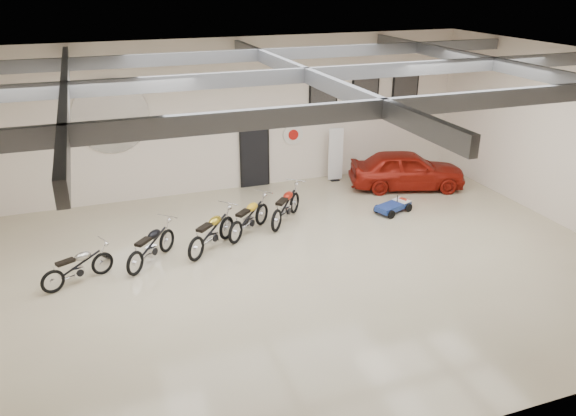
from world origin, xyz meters
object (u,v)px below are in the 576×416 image
object	(u,v)px
motorcycle_red	(286,205)
banner_stand	(336,155)
motorcycle_silver	(77,266)
vintage_car	(407,170)
motorcycle_yellow	(249,217)
motorcycle_gold	(211,231)
motorcycle_black	(151,245)
go_kart	(396,203)

from	to	relation	value
motorcycle_red	banner_stand	bearing A→B (deg)	-4.18
motorcycle_silver	vintage_car	xyz separation A→B (m)	(10.67, 2.99, 0.20)
motorcycle_yellow	vintage_car	bearing A→B (deg)	-26.45
motorcycle_gold	motorcycle_red	size ratio (longest dim) A/B	1.00
motorcycle_yellow	vintage_car	world-z (taller)	vintage_car
motorcycle_gold	motorcycle_black	bearing A→B (deg)	144.66
motorcycle_silver	motorcycle_gold	size ratio (longest dim) A/B	0.86
banner_stand	motorcycle_yellow	size ratio (longest dim) A/B	0.95
motorcycle_gold	motorcycle_silver	bearing A→B (deg)	147.96
motorcycle_gold	go_kart	bearing A→B (deg)	-37.20
motorcycle_silver	motorcycle_gold	world-z (taller)	motorcycle_gold
banner_stand	motorcycle_black	distance (m)	8.02
banner_stand	motorcycle_gold	distance (m)	6.55
banner_stand	motorcycle_black	size ratio (longest dim) A/B	0.98
motorcycle_red	go_kart	size ratio (longest dim) A/B	1.41
motorcycle_red	vintage_car	distance (m)	5.02
motorcycle_red	vintage_car	bearing A→B (deg)	-33.60
motorcycle_black	vintage_car	size ratio (longest dim) A/B	0.50
go_kart	vintage_car	distance (m)	2.22
banner_stand	go_kart	xyz separation A→B (m)	(0.62, -3.20, -0.69)
motorcycle_yellow	go_kart	distance (m)	4.73
banner_stand	go_kart	bearing A→B (deg)	-72.34
vintage_car	banner_stand	bearing A→B (deg)	70.52
motorcycle_gold	vintage_car	world-z (taller)	vintage_car
motorcycle_black	motorcycle_gold	size ratio (longest dim) A/B	0.95
go_kart	vintage_car	size ratio (longest dim) A/B	0.38
banner_stand	motorcycle_black	world-z (taller)	banner_stand
motorcycle_gold	motorcycle_red	world-z (taller)	same
motorcycle_yellow	motorcycle_red	size ratio (longest dim) A/B	0.98
banner_stand	motorcycle_yellow	distance (m)	5.23
motorcycle_black	go_kart	world-z (taller)	motorcycle_black
motorcycle_yellow	motorcycle_red	world-z (taller)	motorcycle_red
vintage_car	motorcycle_black	bearing A→B (deg)	123.48
go_kart	vintage_car	world-z (taller)	vintage_car
motorcycle_black	motorcycle_gold	bearing A→B (deg)	-39.55
motorcycle_red	motorcycle_black	bearing A→B (deg)	148.54
motorcycle_gold	motorcycle_yellow	bearing A→B (deg)	-16.29
motorcycle_silver	motorcycle_yellow	size ratio (longest dim) A/B	0.88
motorcycle_black	motorcycle_red	distance (m)	4.25
motorcycle_yellow	motorcycle_black	bearing A→B (deg)	154.38
motorcycle_silver	vintage_car	size ratio (longest dim) A/B	0.46
motorcycle_black	motorcycle_yellow	size ratio (longest dim) A/B	0.97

